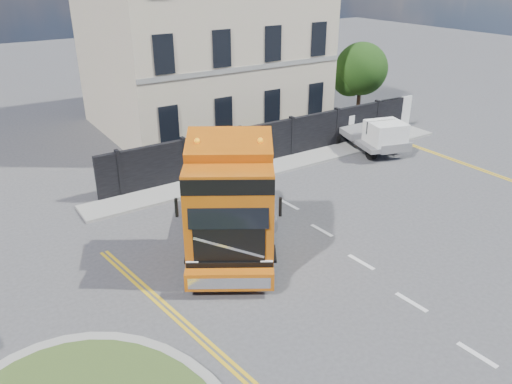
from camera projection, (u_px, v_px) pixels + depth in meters
ground at (283, 284)px, 15.53m from camera, size 120.00×120.00×0.00m
hoarding_fence at (284, 139)px, 25.20m from camera, size 18.80×0.25×2.00m
georgian_building at (202, 26)px, 28.64m from camera, size 12.30×10.30×12.80m
tree at (359, 71)px, 30.57m from camera, size 3.20×3.20×4.80m
pavement_far at (285, 164)px, 24.64m from camera, size 20.00×1.60×0.12m
truck at (231, 205)px, 16.34m from camera, size 5.96×7.37×4.23m
flatbed_pickup at (377, 136)px, 25.76m from camera, size 2.84×4.73×1.83m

